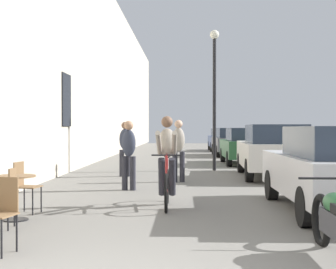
{
  "coord_description": "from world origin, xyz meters",
  "views": [
    {
      "loc": [
        0.63,
        -4.05,
        1.48
      ],
      "look_at": [
        0.11,
        11.38,
        1.28
      ],
      "focal_mm": 52.0,
      "sensor_mm": 36.0,
      "label": 1
    }
  ],
  "objects_px": {
    "cafe_chair_mid_toward_wall": "(24,183)",
    "cyclist_on_bicycle": "(167,163)",
    "parked_car_nearest": "(334,168)",
    "pedestrian_near": "(129,151)",
    "cafe_chair_near_toward_street": "(0,209)",
    "pedestrian_far": "(125,146)",
    "parked_car_fifth": "(223,139)",
    "parked_car_second": "(273,150)",
    "parked_car_fourth": "(231,141)",
    "cafe_table_mid": "(16,188)",
    "parked_car_third": "(245,146)",
    "street_lamp": "(214,82)",
    "pedestrian_mid": "(179,147)",
    "cafe_chair_mid_toward_street": "(5,194)"
  },
  "relations": [
    {
      "from": "pedestrian_mid",
      "to": "street_lamp",
      "type": "relative_size",
      "value": 0.35
    },
    {
      "from": "parked_car_nearest",
      "to": "parked_car_third",
      "type": "bearing_deg",
      "value": 90.55
    },
    {
      "from": "cafe_chair_mid_toward_wall",
      "to": "parked_car_second",
      "type": "bearing_deg",
      "value": 49.38
    },
    {
      "from": "pedestrian_mid",
      "to": "parked_car_third",
      "type": "distance_m",
      "value": 7.2
    },
    {
      "from": "cafe_table_mid",
      "to": "pedestrian_near",
      "type": "relative_size",
      "value": 0.44
    },
    {
      "from": "street_lamp",
      "to": "parked_car_nearest",
      "type": "bearing_deg",
      "value": -79.48
    },
    {
      "from": "cafe_chair_near_toward_street",
      "to": "parked_car_fourth",
      "type": "xyz_separation_m",
      "value": [
        4.66,
        20.28,
        0.26
      ]
    },
    {
      "from": "pedestrian_mid",
      "to": "pedestrian_far",
      "type": "xyz_separation_m",
      "value": [
        -1.66,
        1.49,
        -0.02
      ]
    },
    {
      "from": "cafe_chair_mid_toward_street",
      "to": "street_lamp",
      "type": "height_order",
      "value": "street_lamp"
    },
    {
      "from": "pedestrian_far",
      "to": "parked_car_nearest",
      "type": "bearing_deg",
      "value": -54.65
    },
    {
      "from": "pedestrian_near",
      "to": "pedestrian_far",
      "type": "distance_m",
      "value": 3.33
    },
    {
      "from": "cafe_chair_near_toward_street",
      "to": "cafe_chair_mid_toward_street",
      "type": "relative_size",
      "value": 1.0
    },
    {
      "from": "cafe_table_mid",
      "to": "parked_car_nearest",
      "type": "height_order",
      "value": "parked_car_nearest"
    },
    {
      "from": "cafe_chair_mid_toward_wall",
      "to": "parked_car_fourth",
      "type": "height_order",
      "value": "parked_car_fourth"
    },
    {
      "from": "cyclist_on_bicycle",
      "to": "pedestrian_mid",
      "type": "bearing_deg",
      "value": 87.65
    },
    {
      "from": "cafe_table_mid",
      "to": "cyclist_on_bicycle",
      "type": "relative_size",
      "value": 0.41
    },
    {
      "from": "parked_car_second",
      "to": "parked_car_fourth",
      "type": "distance_m",
      "value": 11.26
    },
    {
      "from": "cafe_chair_mid_toward_street",
      "to": "pedestrian_far",
      "type": "height_order",
      "value": "pedestrian_far"
    },
    {
      "from": "pedestrian_near",
      "to": "street_lamp",
      "type": "relative_size",
      "value": 0.34
    },
    {
      "from": "parked_car_fifth",
      "to": "parked_car_second",
      "type": "bearing_deg",
      "value": -89.43
    },
    {
      "from": "pedestrian_far",
      "to": "parked_car_fifth",
      "type": "height_order",
      "value": "pedestrian_far"
    },
    {
      "from": "parked_car_second",
      "to": "pedestrian_far",
      "type": "bearing_deg",
      "value": 178.36
    },
    {
      "from": "cafe_table_mid",
      "to": "parked_car_fifth",
      "type": "bearing_deg",
      "value": 77.84
    },
    {
      "from": "pedestrian_mid",
      "to": "pedestrian_far",
      "type": "height_order",
      "value": "pedestrian_mid"
    },
    {
      "from": "cafe_chair_mid_toward_wall",
      "to": "parked_car_fourth",
      "type": "relative_size",
      "value": 0.21
    },
    {
      "from": "parked_car_fourth",
      "to": "parked_car_fifth",
      "type": "xyz_separation_m",
      "value": [
        0.02,
        5.88,
        -0.01
      ]
    },
    {
      "from": "cafe_table_mid",
      "to": "cyclist_on_bicycle",
      "type": "bearing_deg",
      "value": 32.04
    },
    {
      "from": "cafe_chair_mid_toward_street",
      "to": "pedestrian_far",
      "type": "bearing_deg",
      "value": 84.05
    },
    {
      "from": "cyclist_on_bicycle",
      "to": "pedestrian_near",
      "type": "bearing_deg",
      "value": 112.92
    },
    {
      "from": "pedestrian_mid",
      "to": "parked_car_third",
      "type": "xyz_separation_m",
      "value": [
        2.66,
        6.68,
        -0.19
      ]
    },
    {
      "from": "cyclist_on_bicycle",
      "to": "parked_car_fourth",
      "type": "height_order",
      "value": "cyclist_on_bicycle"
    },
    {
      "from": "cafe_table_mid",
      "to": "street_lamp",
      "type": "height_order",
      "value": "street_lamp"
    },
    {
      "from": "street_lamp",
      "to": "parked_car_third",
      "type": "xyz_separation_m",
      "value": [
        1.45,
        3.03,
        -2.34
      ]
    },
    {
      "from": "cafe_chair_mid_toward_wall",
      "to": "cyclist_on_bicycle",
      "type": "bearing_deg",
      "value": 18.87
    },
    {
      "from": "cafe_chair_near_toward_street",
      "to": "cyclist_on_bicycle",
      "type": "xyz_separation_m",
      "value": [
        1.85,
        3.5,
        0.29
      ]
    },
    {
      "from": "pedestrian_near",
      "to": "parked_car_fifth",
      "type": "bearing_deg",
      "value": 79.34
    },
    {
      "from": "cafe_chair_near_toward_street",
      "to": "pedestrian_far",
      "type": "bearing_deg",
      "value": 87.75
    },
    {
      "from": "street_lamp",
      "to": "cafe_chair_mid_toward_wall",
      "type": "bearing_deg",
      "value": -113.87
    },
    {
      "from": "cafe_chair_mid_toward_wall",
      "to": "cyclist_on_bicycle",
      "type": "height_order",
      "value": "cyclist_on_bicycle"
    },
    {
      "from": "cyclist_on_bicycle",
      "to": "cafe_table_mid",
      "type": "bearing_deg",
      "value": -147.96
    },
    {
      "from": "parked_car_nearest",
      "to": "pedestrian_near",
      "type": "bearing_deg",
      "value": 143.09
    },
    {
      "from": "parked_car_third",
      "to": "parked_car_nearest",
      "type": "bearing_deg",
      "value": -89.45
    },
    {
      "from": "cafe_chair_mid_toward_wall",
      "to": "cyclist_on_bicycle",
      "type": "xyz_separation_m",
      "value": [
        2.45,
        0.84,
        0.29
      ]
    },
    {
      "from": "cafe_chair_mid_toward_wall",
      "to": "parked_car_fourth",
      "type": "bearing_deg",
      "value": 73.38
    },
    {
      "from": "cafe_table_mid",
      "to": "pedestrian_near",
      "type": "distance_m",
      "value": 4.1
    },
    {
      "from": "pedestrian_near",
      "to": "parked_car_second",
      "type": "relative_size",
      "value": 0.37
    },
    {
      "from": "parked_car_fourth",
      "to": "pedestrian_far",
      "type": "bearing_deg",
      "value": -111.11
    },
    {
      "from": "cyclist_on_bicycle",
      "to": "parked_car_second",
      "type": "xyz_separation_m",
      "value": [
        3.0,
        5.52,
        0.01
      ]
    },
    {
      "from": "cafe_chair_mid_toward_street",
      "to": "street_lamp",
      "type": "bearing_deg",
      "value": 69.72
    },
    {
      "from": "cafe_chair_near_toward_street",
      "to": "pedestrian_far",
      "type": "distance_m",
      "value": 9.16
    }
  ]
}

